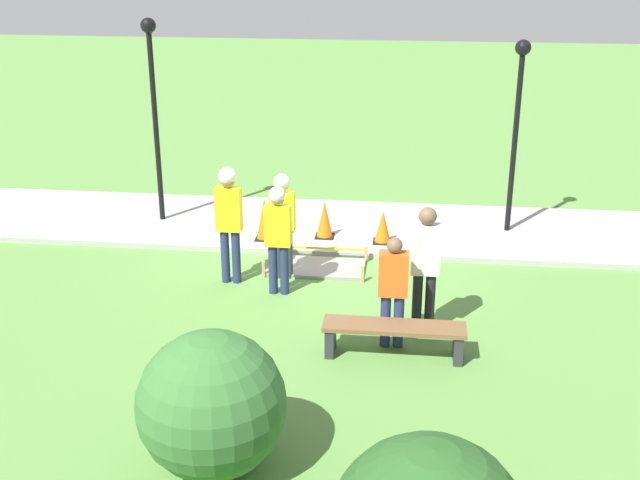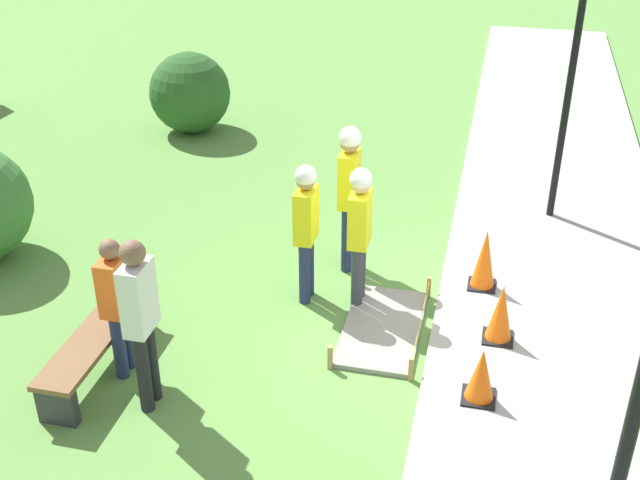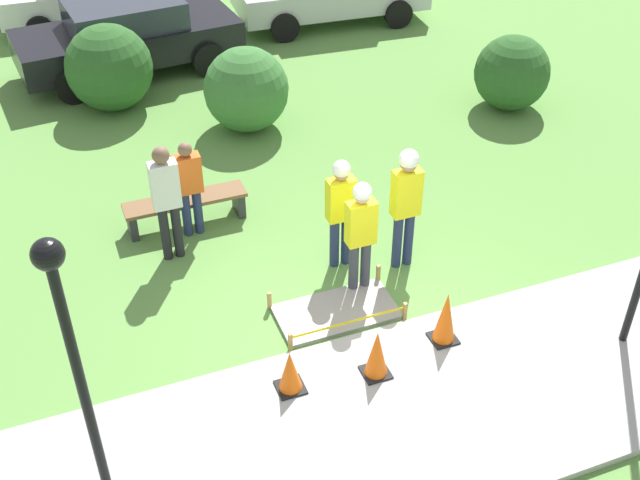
{
  "view_description": "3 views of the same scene",
  "coord_description": "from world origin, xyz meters",
  "px_view_note": "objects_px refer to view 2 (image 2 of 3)",
  "views": [
    {
      "loc": [
        -1.69,
        12.96,
        5.36
      ],
      "look_at": [
        -0.32,
        1.26,
        0.81
      ],
      "focal_mm": 45.0,
      "sensor_mm": 36.0,
      "label": 1
    },
    {
      "loc": [
        -7.69,
        -0.48,
        5.37
      ],
      "look_at": [
        0.41,
        1.43,
        0.77
      ],
      "focal_mm": 45.0,
      "sensor_mm": 36.0,
      "label": 2
    },
    {
      "loc": [
        -3.33,
        -6.99,
        7.4
      ],
      "look_at": [
        -0.16,
        1.19,
        0.82
      ],
      "focal_mm": 45.0,
      "sensor_mm": 36.0,
      "label": 3
    }
  ],
  "objects_px": {
    "traffic_cone_far_patch": "(501,313)",
    "bystander_in_gray_shirt": "(140,315)",
    "park_bench": "(97,343)",
    "worker_trainee": "(306,222)",
    "worker_assistant": "(360,226)",
    "bystander_in_orange_shirt": "(117,300)",
    "worker_supervisor": "(349,184)",
    "lamppost_near": "(576,42)",
    "traffic_cone_near_patch": "(481,375)",
    "traffic_cone_sidewalk_edge": "(485,259)"
  },
  "relations": [
    {
      "from": "worker_assistant",
      "to": "traffic_cone_far_patch",
      "type": "bearing_deg",
      "value": -106.55
    },
    {
      "from": "park_bench",
      "to": "worker_assistant",
      "type": "height_order",
      "value": "worker_assistant"
    },
    {
      "from": "traffic_cone_near_patch",
      "to": "traffic_cone_sidewalk_edge",
      "type": "bearing_deg",
      "value": 2.37
    },
    {
      "from": "worker_supervisor",
      "to": "bystander_in_orange_shirt",
      "type": "bearing_deg",
      "value": 145.02
    },
    {
      "from": "traffic_cone_far_patch",
      "to": "traffic_cone_sidewalk_edge",
      "type": "bearing_deg",
      "value": 12.37
    },
    {
      "from": "worker_supervisor",
      "to": "worker_assistant",
      "type": "bearing_deg",
      "value": -160.31
    },
    {
      "from": "traffic_cone_far_patch",
      "to": "bystander_in_orange_shirt",
      "type": "relative_size",
      "value": 0.43
    },
    {
      "from": "traffic_cone_near_patch",
      "to": "worker_trainee",
      "type": "height_order",
      "value": "worker_trainee"
    },
    {
      "from": "bystander_in_orange_shirt",
      "to": "lamppost_near",
      "type": "xyz_separation_m",
      "value": [
        4.62,
        -4.44,
        1.71
      ]
    },
    {
      "from": "traffic_cone_near_patch",
      "to": "park_bench",
      "type": "xyz_separation_m",
      "value": [
        -0.33,
        3.97,
        -0.05
      ]
    },
    {
      "from": "park_bench",
      "to": "bystander_in_orange_shirt",
      "type": "distance_m",
      "value": 0.63
    },
    {
      "from": "park_bench",
      "to": "traffic_cone_near_patch",
      "type": "bearing_deg",
      "value": -85.31
    },
    {
      "from": "traffic_cone_far_patch",
      "to": "bystander_in_gray_shirt",
      "type": "distance_m",
      "value": 3.86
    },
    {
      "from": "bystander_in_orange_shirt",
      "to": "bystander_in_gray_shirt",
      "type": "distance_m",
      "value": 0.66
    },
    {
      "from": "lamppost_near",
      "to": "traffic_cone_far_patch",
      "type": "bearing_deg",
      "value": 169.39
    },
    {
      "from": "traffic_cone_far_patch",
      "to": "worker_trainee",
      "type": "xyz_separation_m",
      "value": [
        0.47,
        2.31,
        0.61
      ]
    },
    {
      "from": "traffic_cone_far_patch",
      "to": "worker_supervisor",
      "type": "bearing_deg",
      "value": 56.39
    },
    {
      "from": "park_bench",
      "to": "bystander_in_gray_shirt",
      "type": "height_order",
      "value": "bystander_in_gray_shirt"
    },
    {
      "from": "lamppost_near",
      "to": "bystander_in_gray_shirt",
      "type": "bearing_deg",
      "value": 141.77
    },
    {
      "from": "park_bench",
      "to": "worker_trainee",
      "type": "distance_m",
      "value": 2.69
    },
    {
      "from": "traffic_cone_sidewalk_edge",
      "to": "bystander_in_gray_shirt",
      "type": "relative_size",
      "value": 0.41
    },
    {
      "from": "worker_assistant",
      "to": "worker_trainee",
      "type": "bearing_deg",
      "value": 93.03
    },
    {
      "from": "worker_assistant",
      "to": "bystander_in_orange_shirt",
      "type": "bearing_deg",
      "value": 130.75
    },
    {
      "from": "traffic_cone_far_patch",
      "to": "bystander_in_gray_shirt",
      "type": "xyz_separation_m",
      "value": [
        -1.78,
        3.36,
        0.64
      ]
    },
    {
      "from": "park_bench",
      "to": "worker_trainee",
      "type": "relative_size",
      "value": 1.08
    },
    {
      "from": "park_bench",
      "to": "lamppost_near",
      "type": "bearing_deg",
      "value": -45.47
    },
    {
      "from": "traffic_cone_far_patch",
      "to": "bystander_in_gray_shirt",
      "type": "relative_size",
      "value": 0.37
    },
    {
      "from": "worker_assistant",
      "to": "worker_trainee",
      "type": "height_order",
      "value": "worker_assistant"
    },
    {
      "from": "traffic_cone_far_patch",
      "to": "worker_supervisor",
      "type": "height_order",
      "value": "worker_supervisor"
    },
    {
      "from": "traffic_cone_near_patch",
      "to": "traffic_cone_sidewalk_edge",
      "type": "relative_size",
      "value": 0.77
    },
    {
      "from": "bystander_in_orange_shirt",
      "to": "traffic_cone_sidewalk_edge",
      "type": "bearing_deg",
      "value": -55.99
    },
    {
      "from": "traffic_cone_sidewalk_edge",
      "to": "worker_supervisor",
      "type": "xyz_separation_m",
      "value": [
        0.24,
        1.73,
        0.7
      ]
    },
    {
      "from": "traffic_cone_near_patch",
      "to": "park_bench",
      "type": "relative_size",
      "value": 0.31
    },
    {
      "from": "bystander_in_orange_shirt",
      "to": "worker_supervisor",
      "type": "bearing_deg",
      "value": -34.98
    },
    {
      "from": "traffic_cone_far_patch",
      "to": "worker_assistant",
      "type": "relative_size",
      "value": 0.39
    },
    {
      "from": "traffic_cone_near_patch",
      "to": "traffic_cone_sidewalk_edge",
      "type": "distance_m",
      "value": 2.14
    },
    {
      "from": "worker_trainee",
      "to": "park_bench",
      "type": "bearing_deg",
      "value": 135.73
    },
    {
      "from": "traffic_cone_far_patch",
      "to": "park_bench",
      "type": "distance_m",
      "value": 4.35
    },
    {
      "from": "traffic_cone_sidewalk_edge",
      "to": "worker_assistant",
      "type": "relative_size",
      "value": 0.44
    },
    {
      "from": "worker_trainee",
      "to": "bystander_in_orange_shirt",
      "type": "distance_m",
      "value": 2.38
    },
    {
      "from": "park_bench",
      "to": "traffic_cone_sidewalk_edge",
      "type": "bearing_deg",
      "value": -57.6
    },
    {
      "from": "traffic_cone_far_patch",
      "to": "worker_supervisor",
      "type": "xyz_separation_m",
      "value": [
        1.31,
        1.97,
        0.74
      ]
    },
    {
      "from": "traffic_cone_sidewalk_edge",
      "to": "bystander_in_gray_shirt",
      "type": "xyz_separation_m",
      "value": [
        -2.85,
        3.13,
        0.6
      ]
    },
    {
      "from": "bystander_in_gray_shirt",
      "to": "worker_trainee",
      "type": "bearing_deg",
      "value": -25.13
    },
    {
      "from": "worker_assistant",
      "to": "lamppost_near",
      "type": "height_order",
      "value": "lamppost_near"
    },
    {
      "from": "traffic_cone_near_patch",
      "to": "park_bench",
      "type": "distance_m",
      "value": 3.99
    },
    {
      "from": "park_bench",
      "to": "lamppost_near",
      "type": "height_order",
      "value": "lamppost_near"
    },
    {
      "from": "traffic_cone_sidewalk_edge",
      "to": "lamppost_near",
      "type": "height_order",
      "value": "lamppost_near"
    },
    {
      "from": "worker_supervisor",
      "to": "traffic_cone_near_patch",
      "type": "bearing_deg",
      "value": -142.55
    },
    {
      "from": "traffic_cone_near_patch",
      "to": "lamppost_near",
      "type": "height_order",
      "value": "lamppost_near"
    }
  ]
}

